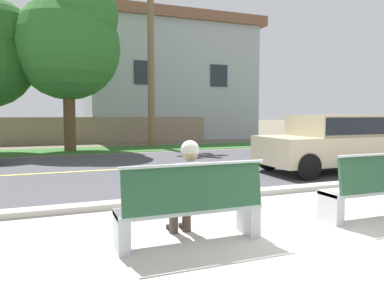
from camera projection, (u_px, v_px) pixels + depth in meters
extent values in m
plane|color=#665B4C|center=(151.00, 161.00, 11.98)|extent=(140.00, 140.00, 0.00)
cube|color=#B7B2A8|center=(291.00, 229.00, 4.90)|extent=(44.00, 3.60, 0.01)
cube|color=#ADA89E|center=(227.00, 195.00, 6.71)|extent=(44.00, 0.30, 0.11)
cube|color=#424247|center=(164.00, 167.00, 10.58)|extent=(52.00, 8.00, 0.01)
cube|color=#E0CC4C|center=(164.00, 167.00, 10.58)|extent=(48.00, 0.14, 0.01)
cube|color=#2D6026|center=(127.00, 149.00, 15.95)|extent=(48.00, 2.80, 0.02)
cube|color=silver|center=(122.00, 232.00, 4.07)|extent=(0.14, 0.40, 0.45)
cube|color=silver|center=(248.00, 218.00, 4.65)|extent=(0.14, 0.40, 0.45)
cube|color=silver|center=(189.00, 208.00, 4.35)|extent=(1.77, 0.44, 0.05)
cube|color=#285138|center=(195.00, 188.00, 4.14)|extent=(1.70, 0.12, 0.52)
cylinder|color=silver|center=(195.00, 164.00, 4.11)|extent=(1.77, 0.04, 0.04)
cube|color=silver|center=(330.00, 208.00, 5.13)|extent=(0.14, 0.40, 0.45)
cube|color=silver|center=(374.00, 190.00, 5.40)|extent=(1.77, 0.44, 0.05)
cylinder|color=#47382D|center=(178.00, 199.00, 4.49)|extent=(0.15, 0.42, 0.15)
cylinder|color=#47382D|center=(192.00, 197.00, 4.55)|extent=(0.15, 0.42, 0.15)
cylinder|color=#47382D|center=(174.00, 218.00, 4.69)|extent=(0.12, 0.12, 0.43)
cube|color=black|center=(172.00, 229.00, 4.78)|extent=(0.09, 0.24, 0.07)
cylinder|color=#47382D|center=(187.00, 216.00, 4.75)|extent=(0.12, 0.12, 0.43)
cube|color=black|center=(185.00, 228.00, 4.84)|extent=(0.09, 0.24, 0.07)
cube|color=gray|center=(190.00, 185.00, 4.33)|extent=(0.34, 0.20, 0.52)
cylinder|color=gray|center=(173.00, 184.00, 4.27)|extent=(0.09, 0.09, 0.46)
cylinder|color=gray|center=(206.00, 182.00, 4.42)|extent=(0.09, 0.09, 0.46)
sphere|color=tan|center=(190.00, 153.00, 4.31)|extent=(0.21, 0.21, 0.21)
sphere|color=beige|center=(190.00, 150.00, 4.31)|extent=(0.22, 0.22, 0.22)
cube|color=#C6B793|center=(336.00, 149.00, 9.78)|extent=(4.30, 1.76, 0.72)
cube|color=#C6B793|center=(337.00, 126.00, 9.73)|extent=(2.24, 1.58, 0.60)
cube|color=black|center=(337.00, 125.00, 9.73)|extent=(2.15, 1.62, 0.43)
cylinder|color=black|center=(357.00, 154.00, 11.16)|extent=(0.64, 0.18, 0.64)
cylinder|color=black|center=(308.00, 167.00, 8.45)|extent=(0.64, 0.18, 0.64)
cylinder|color=black|center=(269.00, 159.00, 10.02)|extent=(0.64, 0.18, 0.64)
cylinder|color=brown|center=(70.00, 119.00, 15.02)|extent=(0.48, 0.48, 2.68)
sphere|color=#2D6B28|center=(68.00, 48.00, 14.80)|extent=(4.29, 4.29, 4.29)
sphere|color=#2D6B28|center=(81.00, 15.00, 14.59)|extent=(3.00, 3.00, 3.00)
cylinder|color=brown|center=(151.00, 64.00, 16.96)|extent=(0.32, 0.32, 7.79)
cube|color=gray|center=(90.00, 130.00, 19.12)|extent=(13.00, 0.36, 1.40)
cube|color=#A3ADB2|center=(167.00, 85.00, 23.75)|extent=(10.21, 6.40, 7.01)
cube|color=brown|center=(166.00, 26.00, 23.46)|extent=(11.03, 6.91, 0.60)
cube|color=#232833|center=(144.00, 73.00, 19.90)|extent=(1.10, 0.06, 1.30)
cube|color=#232833|center=(219.00, 76.00, 21.53)|extent=(1.10, 0.06, 1.30)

